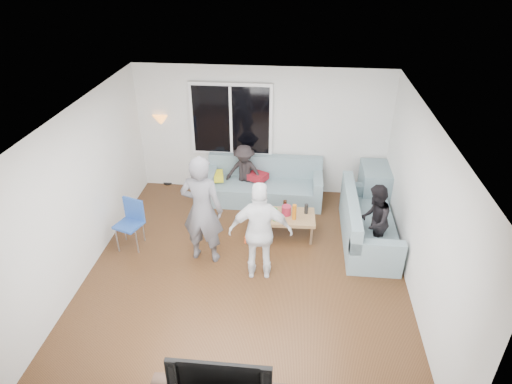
# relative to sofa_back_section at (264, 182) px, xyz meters

# --- Properties ---
(floor) EXTENTS (5.00, 5.50, 0.04)m
(floor) POSITION_rel_sofa_back_section_xyz_m (-0.09, -2.27, -0.45)
(floor) COLOR #56351C
(floor) RESTS_ON ground
(ceiling) EXTENTS (5.00, 5.50, 0.04)m
(ceiling) POSITION_rel_sofa_back_section_xyz_m (-0.09, -2.27, 2.20)
(ceiling) COLOR white
(ceiling) RESTS_ON ground
(wall_back) EXTENTS (5.00, 0.04, 2.60)m
(wall_back) POSITION_rel_sofa_back_section_xyz_m (-0.09, 0.50, 0.88)
(wall_back) COLOR silver
(wall_back) RESTS_ON ground
(wall_front) EXTENTS (5.00, 0.04, 2.60)m
(wall_front) POSITION_rel_sofa_back_section_xyz_m (-0.09, -5.04, 0.88)
(wall_front) COLOR silver
(wall_front) RESTS_ON ground
(wall_left) EXTENTS (0.04, 5.50, 2.60)m
(wall_left) POSITION_rel_sofa_back_section_xyz_m (-2.61, -2.27, 0.88)
(wall_left) COLOR silver
(wall_left) RESTS_ON ground
(wall_right) EXTENTS (0.04, 5.50, 2.60)m
(wall_right) POSITION_rel_sofa_back_section_xyz_m (2.43, -2.27, 0.88)
(wall_right) COLOR silver
(wall_right) RESTS_ON ground
(window_frame) EXTENTS (1.62, 0.06, 1.47)m
(window_frame) POSITION_rel_sofa_back_section_xyz_m (-0.69, 0.42, 1.12)
(window_frame) COLOR white
(window_frame) RESTS_ON wall_back
(window_glass) EXTENTS (1.50, 0.02, 1.35)m
(window_glass) POSITION_rel_sofa_back_section_xyz_m (-0.69, 0.38, 1.12)
(window_glass) COLOR black
(window_glass) RESTS_ON window_frame
(window_mullion) EXTENTS (0.05, 0.03, 1.35)m
(window_mullion) POSITION_rel_sofa_back_section_xyz_m (-0.69, 0.37, 1.12)
(window_mullion) COLOR white
(window_mullion) RESTS_ON window_frame
(radiator) EXTENTS (1.30, 0.12, 0.62)m
(radiator) POSITION_rel_sofa_back_section_xyz_m (-0.69, 0.38, -0.11)
(radiator) COLOR silver
(radiator) RESTS_ON floor
(potted_plant) EXTENTS (0.21, 0.18, 0.32)m
(potted_plant) POSITION_rel_sofa_back_section_xyz_m (-0.47, 0.35, 0.36)
(potted_plant) COLOR #336D2B
(potted_plant) RESTS_ON radiator
(vase) EXTENTS (0.20, 0.20, 0.18)m
(vase) POSITION_rel_sofa_back_section_xyz_m (-0.91, 0.35, 0.29)
(vase) COLOR white
(vase) RESTS_ON radiator
(sofa_back_section) EXTENTS (2.30, 0.85, 0.85)m
(sofa_back_section) POSITION_rel_sofa_back_section_xyz_m (0.00, 0.00, 0.00)
(sofa_back_section) COLOR gray
(sofa_back_section) RESTS_ON floor
(sofa_right_section) EXTENTS (2.00, 0.85, 0.85)m
(sofa_right_section) POSITION_rel_sofa_back_section_xyz_m (1.93, -1.18, 0.00)
(sofa_right_section) COLOR gray
(sofa_right_section) RESTS_ON floor
(sofa_corner) EXTENTS (0.85, 0.85, 0.85)m
(sofa_corner) POSITION_rel_sofa_back_section_xyz_m (2.32, 0.00, 0.00)
(sofa_corner) COLOR gray
(sofa_corner) RESTS_ON floor
(cushion_yellow) EXTENTS (0.44, 0.40, 0.14)m
(cushion_yellow) POSITION_rel_sofa_back_section_xyz_m (-1.01, -0.02, 0.09)
(cushion_yellow) COLOR yellow
(cushion_yellow) RESTS_ON sofa_back_section
(cushion_red) EXTENTS (0.46, 0.43, 0.13)m
(cushion_red) POSITION_rel_sofa_back_section_xyz_m (-0.13, 0.06, 0.09)
(cushion_red) COLOR maroon
(cushion_red) RESTS_ON sofa_back_section
(coffee_table) EXTENTS (1.12, 0.64, 0.40)m
(coffee_table) POSITION_rel_sofa_back_section_xyz_m (0.45, -1.15, -0.22)
(coffee_table) COLOR #A27C4E
(coffee_table) RESTS_ON floor
(pitcher) EXTENTS (0.17, 0.17, 0.17)m
(pitcher) POSITION_rel_sofa_back_section_xyz_m (0.49, -1.11, 0.06)
(pitcher) COLOR maroon
(pitcher) RESTS_ON coffee_table
(side_chair) EXTENTS (0.51, 0.51, 0.86)m
(side_chair) POSITION_rel_sofa_back_section_xyz_m (-2.14, -1.77, 0.01)
(side_chair) COLOR #234899
(side_chair) RESTS_ON floor
(floor_lamp) EXTENTS (0.32, 0.32, 1.56)m
(floor_lamp) POSITION_rel_sofa_back_section_xyz_m (-2.14, 0.51, 0.36)
(floor_lamp) COLOR orange
(floor_lamp) RESTS_ON floor
(player_left) EXTENTS (0.73, 0.53, 1.86)m
(player_left) POSITION_rel_sofa_back_section_xyz_m (-0.81, -1.95, 0.51)
(player_left) COLOR #555459
(player_left) RESTS_ON floor
(player_right) EXTENTS (0.98, 0.46, 1.64)m
(player_right) POSITION_rel_sofa_back_section_xyz_m (0.14, -2.29, 0.40)
(player_right) COLOR silver
(player_right) RESTS_ON floor
(spectator_right) EXTENTS (0.64, 0.73, 1.28)m
(spectator_right) POSITION_rel_sofa_back_section_xyz_m (1.93, -1.54, 0.22)
(spectator_right) COLOR black
(spectator_right) RESTS_ON floor
(spectator_back) EXTENTS (0.83, 0.58, 1.18)m
(spectator_back) POSITION_rel_sofa_back_section_xyz_m (-0.40, 0.03, 0.17)
(spectator_back) COLOR black
(spectator_back) RESTS_ON floor
(television) EXTENTS (1.07, 0.14, 0.62)m
(television) POSITION_rel_sofa_back_section_xyz_m (-0.04, -4.77, 0.32)
(television) COLOR black
(television) RESTS_ON tv_console
(bottle_b) EXTENTS (0.08, 0.08, 0.24)m
(bottle_b) POSITION_rel_sofa_back_section_xyz_m (0.31, -1.32, 0.09)
(bottle_b) COLOR #178024
(bottle_b) RESTS_ON coffee_table
(bottle_c) EXTENTS (0.07, 0.07, 0.20)m
(bottle_c) POSITION_rel_sofa_back_section_xyz_m (0.46, -0.97, 0.07)
(bottle_c) COLOR black
(bottle_c) RESTS_ON coffee_table
(bottle_d) EXTENTS (0.07, 0.07, 0.29)m
(bottle_d) POSITION_rel_sofa_back_section_xyz_m (0.63, -1.24, 0.12)
(bottle_d) COLOR #CA6712
(bottle_d) RESTS_ON coffee_table
(bottle_e) EXTENTS (0.07, 0.07, 0.19)m
(bottle_e) POSITION_rel_sofa_back_section_xyz_m (0.84, -1.04, 0.07)
(bottle_e) COLOR black
(bottle_e) RESTS_ON coffee_table
(bottle_a) EXTENTS (0.07, 0.07, 0.19)m
(bottle_a) POSITION_rel_sofa_back_section_xyz_m (0.10, -1.01, 0.07)
(bottle_a) COLOR orange
(bottle_a) RESTS_ON coffee_table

